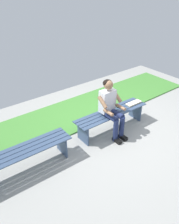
# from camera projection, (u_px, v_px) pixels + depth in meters

# --- Properties ---
(ground_plane) EXTENTS (10.00, 7.00, 0.04)m
(ground_plane) POSITION_uv_depth(u_px,v_px,m) (104.00, 176.00, 4.09)
(ground_plane) COLOR #9E9E99
(grass_strip) EXTENTS (9.00, 1.46, 0.03)m
(grass_strip) POSITION_uv_depth(u_px,v_px,m) (48.00, 123.00, 5.48)
(grass_strip) COLOR #478C38
(grass_strip) RESTS_ON ground
(bench_near) EXTENTS (1.84, 0.46, 0.46)m
(bench_near) POSITION_uv_depth(u_px,v_px,m) (111.00, 116.00, 5.13)
(bench_near) COLOR #384C6B
(bench_near) RESTS_ON ground
(bench_far) EXTENTS (1.83, 0.46, 0.46)m
(bench_far) POSITION_uv_depth(u_px,v_px,m) (23.00, 155.00, 4.01)
(bench_far) COLOR #384C6B
(bench_far) RESTS_ON ground
(person_seated) EXTENTS (0.50, 0.69, 1.27)m
(person_seated) POSITION_uv_depth(u_px,v_px,m) (111.00, 106.00, 4.81)
(person_seated) COLOR silver
(person_seated) RESTS_ON ground
(apple) EXTENTS (0.08, 0.08, 0.08)m
(apple) POSITION_uv_depth(u_px,v_px,m) (117.00, 106.00, 5.24)
(apple) COLOR #72B738
(apple) RESTS_ON bench_near
(book_open) EXTENTS (0.42, 0.17, 0.02)m
(book_open) POSITION_uv_depth(u_px,v_px,m) (134.00, 103.00, 5.41)
(book_open) COLOR white
(book_open) RESTS_ON bench_near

